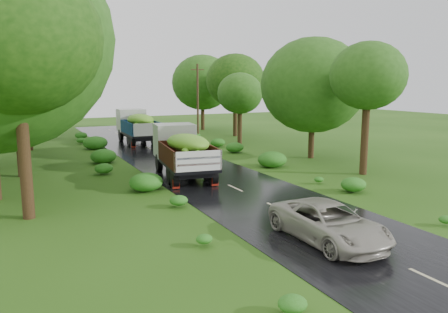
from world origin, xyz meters
TOP-DOWN VIEW (x-y plane):
  - ground at (0.00, 0.00)m, footprint 120.00×120.00m
  - road at (0.00, 5.00)m, footprint 6.50×80.00m
  - road_lines at (0.00, 6.00)m, footprint 0.12×69.60m
  - truck_near at (-1.41, 12.07)m, footprint 3.36×7.20m
  - truck_far at (0.03, 27.73)m, footprint 2.70×7.21m
  - car at (-0.70, -0.32)m, footprint 2.23×4.81m
  - utility_pole at (5.85, 27.04)m, footprint 1.26×0.30m
  - trees_left at (-10.42, 20.55)m, footprint 7.66×31.93m
  - trees_right at (9.55, 22.76)m, footprint 5.66×31.19m
  - shrubs at (0.00, 14.00)m, footprint 11.90×44.00m

SIDE VIEW (x-z plane):
  - ground at x=0.00m, z-range 0.00..0.00m
  - road at x=0.00m, z-range 0.00..0.02m
  - road_lines at x=0.00m, z-range 0.02..0.02m
  - shrubs at x=0.00m, z-range 0.00..0.70m
  - car at x=-0.70m, z-range 0.02..1.36m
  - truck_near at x=-1.41m, z-range 0.19..3.10m
  - truck_far at x=0.03m, z-range 0.20..3.20m
  - utility_pole at x=5.85m, z-range 0.11..7.35m
  - trees_right at x=9.55m, z-range 1.72..9.00m
  - trees_left at x=-10.42m, z-range 2.27..11.86m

